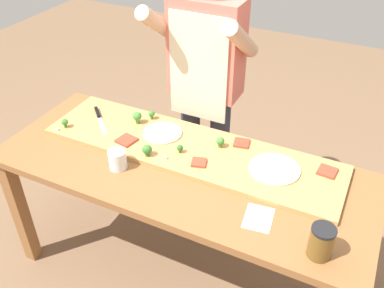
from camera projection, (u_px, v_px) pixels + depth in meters
ground_plane at (183, 269)px, 2.55m from camera, size 8.00×8.00×0.00m
prep_table at (181, 182)px, 2.14m from camera, size 1.88×0.74×0.79m
cutting_board at (190, 149)px, 2.18m from camera, size 1.56×0.42×0.02m
chefs_knife at (99, 117)px, 2.40m from camera, size 0.22×0.21×0.02m
pizza_whole_cheese_artichoke at (162, 133)px, 2.26m from camera, size 0.21×0.21×0.02m
pizza_whole_white_garlic at (274, 169)px, 2.02m from camera, size 0.25×0.25×0.02m
pizza_slice_far_left at (199, 162)px, 2.06m from camera, size 0.09×0.09×0.01m
pizza_slice_far_right at (242, 143)px, 2.19m from camera, size 0.09×0.09×0.01m
pizza_slice_near_right at (327, 171)px, 2.00m from camera, size 0.09×0.09×0.01m
pizza_slice_center at (127, 140)px, 2.21m from camera, size 0.11×0.11×0.01m
broccoli_floret_back_right at (65, 122)px, 2.30m from camera, size 0.04×0.04×0.05m
broccoli_floret_center_left at (152, 114)px, 2.37m from camera, size 0.04×0.04×0.05m
broccoli_floret_front_mid at (180, 148)px, 2.12m from camera, size 0.03×0.03×0.04m
broccoli_floret_front_left at (220, 141)px, 2.15m from camera, size 0.04×0.04×0.06m
broccoli_floret_back_left at (137, 117)px, 2.33m from camera, size 0.05×0.05×0.07m
broccoli_floret_back_mid at (147, 150)px, 2.09m from camera, size 0.05×0.05×0.06m
cheese_crumble_a at (138, 113)px, 2.43m from camera, size 0.02×0.02×0.01m
cheese_crumble_b at (57, 130)px, 2.29m from camera, size 0.02×0.02×0.01m
cheese_crumble_c at (166, 158)px, 2.09m from camera, size 0.02×0.02×0.01m
flour_cup at (118, 160)px, 2.05m from camera, size 0.09×0.09×0.10m
sauce_jar at (321, 242)px, 1.60m from camera, size 0.09×0.09×0.14m
recipe_note at (258, 218)px, 1.80m from camera, size 0.14×0.17×0.00m
cook_center at (205, 77)px, 2.41m from camera, size 0.54×0.39×1.67m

